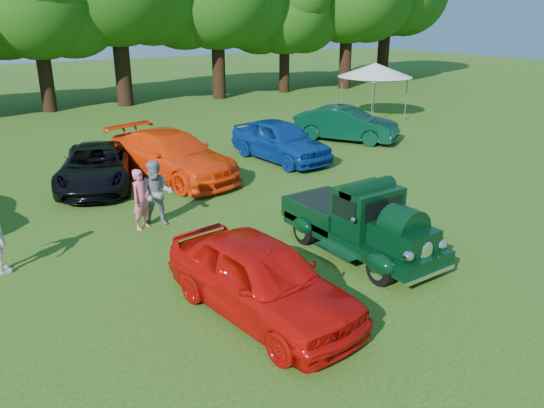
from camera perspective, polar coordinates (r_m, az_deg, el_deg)
ground at (r=11.71m, az=5.07°, el=-7.83°), size 120.00×120.00×0.00m
hero_pickup at (r=12.70m, az=9.44°, el=-2.12°), size 2.01×4.33×1.69m
red_convertible at (r=10.01m, az=-1.16°, el=-7.97°), size 2.23×4.59×1.51m
back_car_black at (r=18.41m, az=-18.32°, el=3.87°), size 4.01×5.36×1.35m
back_car_orange at (r=18.63m, az=-10.71°, el=5.13°), size 3.36×5.90×1.61m
back_car_blue at (r=20.67m, az=0.89°, el=6.88°), size 2.12×4.74×1.58m
back_car_green at (r=24.19m, az=7.96°, el=8.52°), size 3.73×4.75×1.51m
spectator_pink at (r=14.35m, az=-13.91°, el=0.50°), size 0.71×0.63×1.63m
spectator_grey at (r=14.47m, az=-12.31°, el=1.12°), size 1.10×1.04×1.79m
canopy_tent at (r=29.50m, az=11.04°, el=13.93°), size 4.07×4.07×2.96m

